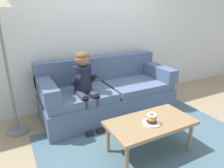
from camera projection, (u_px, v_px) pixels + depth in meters
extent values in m
plane|color=#9E896B|center=(139.00, 136.00, 2.81)|extent=(10.00, 10.00, 0.00)
cube|color=silver|center=(96.00, 25.00, 3.50)|extent=(8.00, 0.10, 2.80)
cube|color=#476675|center=(150.00, 145.00, 2.60)|extent=(2.69, 1.87, 0.01)
cube|color=slate|center=(108.00, 103.00, 3.38)|extent=(2.14, 0.90, 0.38)
cube|color=slate|center=(78.00, 96.00, 3.02)|extent=(1.03, 0.74, 0.12)
cube|color=slate|center=(137.00, 84.00, 3.49)|extent=(1.03, 0.74, 0.12)
cube|color=slate|center=(99.00, 68.00, 3.50)|extent=(2.14, 0.20, 0.40)
cube|color=slate|center=(46.00, 89.00, 2.82)|extent=(0.20, 0.90, 0.22)
cube|color=slate|center=(156.00, 71.00, 3.66)|extent=(0.20, 0.90, 0.22)
cube|color=#937551|center=(151.00, 123.00, 2.37)|extent=(1.02, 0.54, 0.04)
cylinder|color=#937551|center=(127.00, 161.00, 2.07)|extent=(0.04, 0.04, 0.38)
cylinder|color=#937551|center=(190.00, 137.00, 2.46)|extent=(0.04, 0.04, 0.38)
cylinder|color=#937551|center=(108.00, 139.00, 2.42)|extent=(0.04, 0.04, 0.38)
cylinder|color=#937551|center=(166.00, 121.00, 2.82)|extent=(0.04, 0.04, 0.38)
cylinder|color=#1E2338|center=(83.00, 79.00, 2.94)|extent=(0.26, 0.26, 0.40)
sphere|color=#846047|center=(82.00, 59.00, 2.83)|extent=(0.21, 0.21, 0.21)
ellipsoid|color=brown|center=(82.00, 56.00, 2.81)|extent=(0.20, 0.20, 0.12)
cylinder|color=#333847|center=(82.00, 96.00, 2.85)|extent=(0.11, 0.30, 0.11)
cylinder|color=#333847|center=(86.00, 115.00, 2.80)|extent=(0.09, 0.09, 0.44)
cube|color=black|center=(88.00, 132.00, 2.84)|extent=(0.10, 0.20, 0.06)
cylinder|color=#1E2338|center=(76.00, 80.00, 2.78)|extent=(0.07, 0.29, 0.23)
cylinder|color=#333847|center=(92.00, 93.00, 2.92)|extent=(0.11, 0.30, 0.11)
cylinder|color=#333847|center=(97.00, 112.00, 2.87)|extent=(0.09, 0.09, 0.44)
cube|color=black|center=(99.00, 129.00, 2.91)|extent=(0.10, 0.20, 0.06)
cylinder|color=#1E2338|center=(94.00, 77.00, 2.90)|extent=(0.07, 0.29, 0.23)
cylinder|color=white|center=(151.00, 123.00, 2.32)|extent=(0.21, 0.21, 0.01)
torus|color=#422619|center=(152.00, 121.00, 2.31)|extent=(0.17, 0.17, 0.04)
torus|color=tan|center=(152.00, 118.00, 2.30)|extent=(0.14, 0.14, 0.04)
torus|color=beige|center=(152.00, 115.00, 2.29)|extent=(0.15, 0.15, 0.04)
cylinder|color=slate|center=(18.00, 130.00, 2.91)|extent=(0.30, 0.30, 0.03)
cylinder|color=slate|center=(8.00, 73.00, 2.62)|extent=(0.04, 0.04, 1.69)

